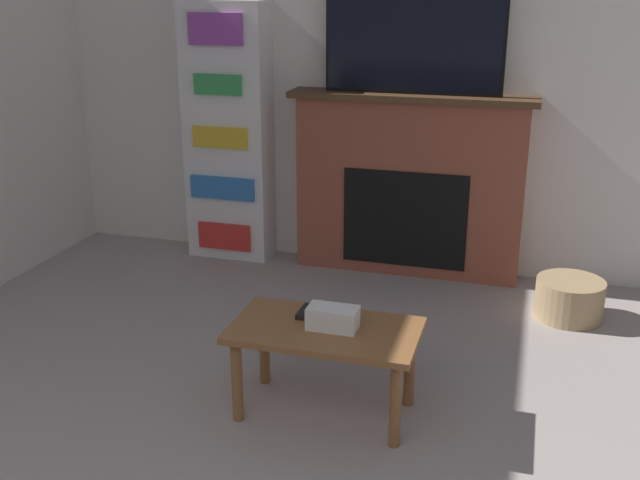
{
  "coord_description": "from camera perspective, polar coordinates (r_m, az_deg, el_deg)",
  "views": [
    {
      "loc": [
        0.92,
        -0.22,
        1.87
      ],
      "look_at": [
        0.03,
        2.8,
        0.78
      ],
      "focal_mm": 42.0,
      "sensor_mm": 36.0,
      "label": 1
    }
  ],
  "objects": [
    {
      "name": "tissue_box",
      "position": [
        3.28,
        0.98,
        -5.95
      ],
      "size": [
        0.22,
        0.12,
        0.1
      ],
      "color": "white",
      "rests_on": "coffee_table"
    },
    {
      "name": "coffee_table",
      "position": [
        3.34,
        0.39,
        -7.74
      ],
      "size": [
        0.83,
        0.46,
        0.42
      ],
      "color": "brown",
      "rests_on": "ground_plane"
    },
    {
      "name": "bookshelf",
      "position": [
        5.21,
        -7.0,
        8.04
      ],
      "size": [
        0.58,
        0.29,
        1.75
      ],
      "color": "white",
      "rests_on": "ground_plane"
    },
    {
      "name": "remote_control",
      "position": [
        3.44,
        -1.21,
        -5.46
      ],
      "size": [
        0.04,
        0.15,
        0.02
      ],
      "color": "black",
      "rests_on": "coffee_table"
    },
    {
      "name": "storage_basket",
      "position": [
        4.6,
        18.46,
        -4.27
      ],
      "size": [
        0.39,
        0.39,
        0.23
      ],
      "color": "tan",
      "rests_on": "ground_plane"
    },
    {
      "name": "fireplace",
      "position": [
        4.94,
        6.76,
        4.2
      ],
      "size": [
        1.57,
        0.28,
        1.19
      ],
      "color": "brown",
      "rests_on": "ground_plane"
    },
    {
      "name": "tv",
      "position": [
        4.77,
        7.17,
        15.05
      ],
      "size": [
        1.11,
        0.03,
        0.68
      ],
      "color": "black",
      "rests_on": "fireplace"
    },
    {
      "name": "wall_back",
      "position": [
        4.97,
        5.79,
        13.11
      ],
      "size": [
        5.65,
        0.06,
        2.7
      ],
      "color": "silver",
      "rests_on": "ground_plane"
    }
  ]
}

